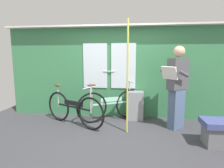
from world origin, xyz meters
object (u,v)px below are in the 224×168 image
Objects in this scene: bicycle_near_door at (111,105)px; bench_seat_corner at (223,132)px; bicycle_leaning_behind at (73,109)px; trash_bin_by_wall at (136,106)px; passenger_reading_newspaper at (177,86)px; handrail_pole at (127,78)px.

bench_seat_corner is at bearing -55.53° from bicycle_near_door.
trash_bin_by_wall is (1.37, 0.52, -0.03)m from bicycle_leaning_behind.
bicycle_near_door is at bearing 53.49° from bicycle_leaning_behind.
bicycle_near_door is 0.86× the size of passenger_reading_newspaper.
trash_bin_by_wall is at bearing 140.98° from bench_seat_corner.
bicycle_near_door is 0.98× the size of bicycle_leaning_behind.
trash_bin_by_wall is at bearing -15.20° from bicycle_near_door.
passenger_reading_newspaper is 0.78× the size of handrail_pole.
bicycle_leaning_behind is 2.19× the size of bench_seat_corner.
passenger_reading_newspaper is 1.09m from handrail_pole.
bicycle_near_door reaches higher than trash_bin_by_wall.
trash_bin_by_wall is 0.98× the size of bench_seat_corner.
bicycle_leaning_behind is at bearing -159.18° from trash_bin_by_wall.
handrail_pole is 1.90m from bench_seat_corner.
handrail_pole is (1.20, -0.27, 0.73)m from bicycle_leaning_behind.
handrail_pole reaches higher than bicycle_near_door.
bicycle_leaning_behind is at bearing 166.83° from bench_seat_corner.
passenger_reading_newspaper is at bearing -41.27° from bicycle_near_door.
trash_bin_by_wall is 1.89m from bench_seat_corner.
bicycle_near_door is 1.06m from handrail_pole.
trash_bin_by_wall is at bearing 48.30° from bicycle_leaning_behind.
bicycle_leaning_behind is 2.92m from bench_seat_corner.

